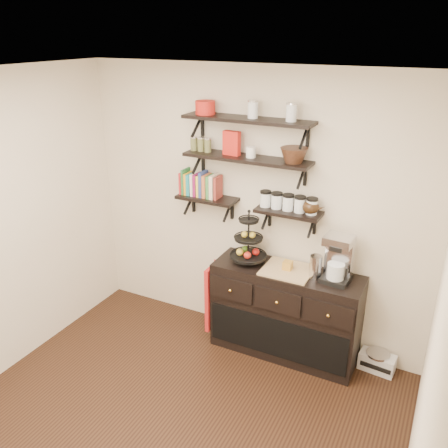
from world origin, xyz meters
TOP-DOWN VIEW (x-y plane):
  - floor at (0.00, 0.00)m, footprint 3.50×3.50m
  - ceiling at (0.00, 0.00)m, footprint 3.50×3.50m
  - back_wall at (0.00, 1.75)m, footprint 3.50×0.02m
  - right_wall at (1.75, 0.00)m, footprint 0.02×3.50m
  - shelf_top at (0.00, 1.62)m, footprint 1.20×0.27m
  - shelf_mid at (0.00, 1.62)m, footprint 1.20×0.27m
  - shelf_low_left at (-0.42, 1.63)m, footprint 0.60×0.25m
  - shelf_low_right at (0.42, 1.63)m, footprint 0.60×0.25m
  - cookbooks at (-0.47, 1.63)m, footprint 0.43×0.15m
  - glass_canisters at (0.41, 1.63)m, footprint 0.54×0.10m
  - sideboard at (0.48, 1.51)m, footprint 1.40×0.50m
  - fruit_stand at (0.08, 1.52)m, footprint 0.35×0.35m
  - candle at (0.48, 1.51)m, footprint 0.08×0.08m
  - coffee_maker at (0.92, 1.54)m, footprint 0.25×0.25m
  - thermal_carafe at (0.74, 1.49)m, footprint 0.11×0.11m
  - apron at (-0.25, 1.41)m, footprint 0.04×0.29m
  - radio at (1.36, 1.64)m, footprint 0.34×0.23m
  - recipe_box at (-0.15, 1.61)m, footprint 0.16×0.07m
  - walnut_bowl at (0.44, 1.61)m, footprint 0.24×0.24m
  - ramekins at (0.04, 1.61)m, footprint 0.09×0.09m
  - teapot at (0.62, 1.63)m, footprint 0.23×0.19m
  - red_pot at (-0.42, 1.61)m, footprint 0.18×0.18m

SIDE VIEW (x-z plane):
  - floor at x=0.00m, z-range 0.00..0.00m
  - radio at x=1.36m, z-range 0.00..0.19m
  - sideboard at x=0.48m, z-range -0.01..0.91m
  - apron at x=-0.25m, z-range 0.15..0.83m
  - candle at x=0.48m, z-range 0.92..1.00m
  - thermal_carafe at x=0.74m, z-range 0.90..1.12m
  - fruit_stand at x=0.08m, z-range 0.82..1.33m
  - coffee_maker at x=0.92m, z-range 0.89..1.33m
  - back_wall at x=0.00m, z-range 0.00..2.70m
  - right_wall at x=1.75m, z-range 0.00..2.70m
  - shelf_low_left at x=-0.42m, z-range 1.31..1.54m
  - shelf_low_right at x=0.42m, z-range 1.31..1.54m
  - glass_canisters at x=0.41m, z-range 1.45..1.58m
  - teapot at x=0.62m, z-range 1.45..1.60m
  - cookbooks at x=-0.47m, z-range 1.44..1.70m
  - shelf_mid at x=0.00m, z-range 1.77..2.00m
  - ramekins at x=0.04m, z-range 1.90..2.00m
  - walnut_bowl at x=0.44m, z-range 1.90..2.03m
  - recipe_box at x=-0.15m, z-range 1.90..2.12m
  - shelf_top at x=0.00m, z-range 2.12..2.35m
  - red_pot at x=-0.42m, z-range 2.25..2.37m
  - ceiling at x=0.00m, z-range 2.69..2.71m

